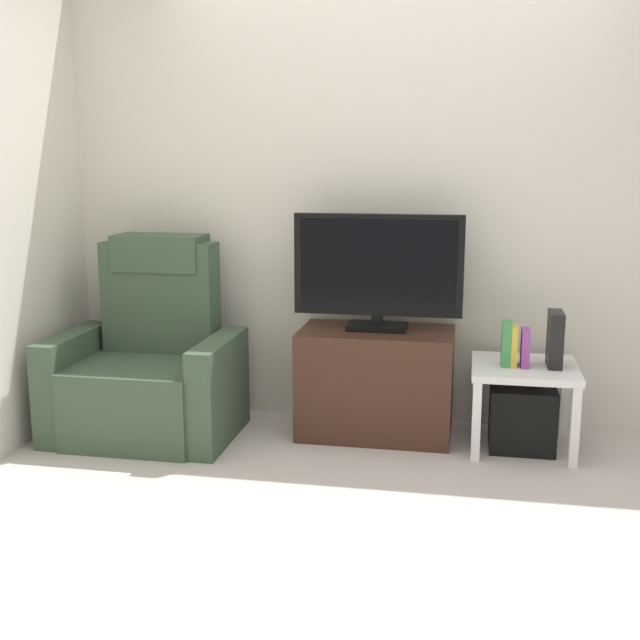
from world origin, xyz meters
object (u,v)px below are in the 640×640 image
Objects in this scene: recliner_armchair at (150,367)px; book_middle at (514,346)px; book_leftmost at (506,343)px; subwoofer_box at (522,416)px; book_rightmost at (525,348)px; television at (378,269)px; game_console at (555,339)px; tv_stand at (376,382)px; side_table at (524,378)px.

recliner_armchair reaches higher than book_middle.
book_leftmost is 0.04m from book_middle.
subwoofer_box is 0.38m from book_rightmost.
book_rightmost is (2.01, 0.11, 0.17)m from recliner_armchair.
recliner_armchair is (-1.23, -0.21, -0.54)m from television.
television is at bearing 175.68° from game_console.
tv_stand is at bearing 173.20° from book_leftmost.
television is 4.67× the size of book_rightmost.
tv_stand is at bearing 173.57° from book_middle.
television is 0.78m from book_leftmost.
tv_stand is 0.79m from side_table.
book_middle is 0.74× the size of game_console.
television is 0.95m from side_table.
book_rightmost reaches higher than tv_stand.
book_rightmost is at bearing 0.00° from book_middle.
subwoofer_box is 1.72× the size of book_rightmost.
game_console is (0.15, 0.01, 0.21)m from side_table.
subwoofer_box is at bearing 78.36° from book_rightmost.
game_console is (0.21, 0.03, 0.04)m from book_middle.
subwoofer_box is 0.39m from book_middle.
side_table is 0.19m from book_middle.
book_leftmost is (-0.10, -0.02, 0.19)m from side_table.
book_leftmost is 0.10m from book_rightmost.
tv_stand is at bearing 175.52° from subwoofer_box.
tv_stand is 0.74m from book_leftmost.
game_console reaches higher than book_leftmost.
recliner_armchair is 1.97m from book_middle.
book_rightmost reaches higher than subwoofer_box.
recliner_armchair is 2.03m from subwoofer_box.
tv_stand is 0.62m from television.
tv_stand is 0.80m from subwoofer_box.
recliner_armchair reaches higher than game_console.
book_middle is at bearing -171.70° from game_console.
subwoofer_box is (2.02, 0.13, -0.21)m from recliner_armchair.
book_leftmost is (-0.10, -0.02, 0.40)m from subwoofer_box.
book_rightmost is (0.10, 0.00, -0.02)m from book_leftmost.
recliner_armchair is at bearing -176.65° from book_leftmost.
game_console is (0.15, 0.03, 0.05)m from book_rightmost.
subwoofer_box is at bearing -5.82° from recliner_armchair.
recliner_armchair is at bearing -170.23° from television.
book_leftmost is at bearing -6.22° from recliner_armchair.
book_rightmost is 0.16m from game_console.
recliner_armchair is 2.00× the size of side_table.
subwoofer_box is at bearing -176.05° from game_console.
side_table is at bearing -4.48° from tv_stand.
book_middle is at bearing -7.89° from television.
side_table is at bearing 78.36° from book_rightmost.
recliner_armchair is (-1.23, -0.19, 0.08)m from tv_stand.
game_console reaches higher than tv_stand.
recliner_armchair reaches higher than book_leftmost.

